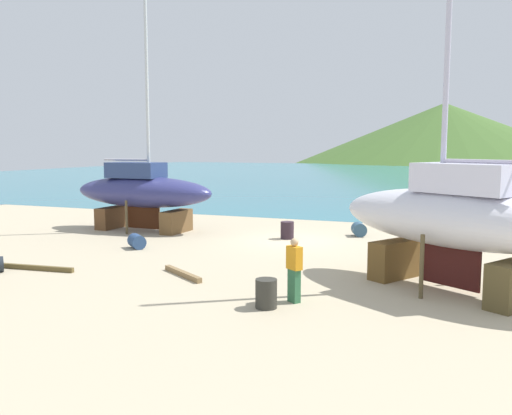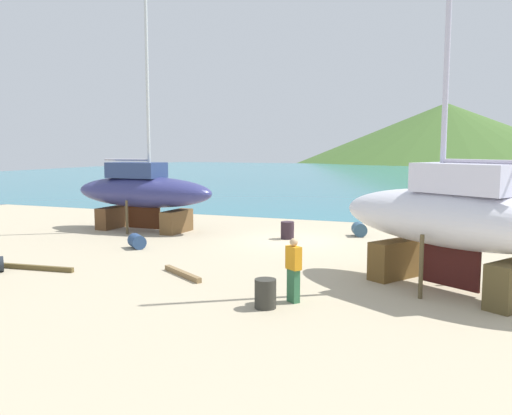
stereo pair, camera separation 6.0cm
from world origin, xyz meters
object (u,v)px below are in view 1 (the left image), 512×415
at_px(sailboat_far_slipway, 142,192).
at_px(sailboat_large_starboard, 454,219).
at_px(barrel_tar_black, 359,229).
at_px(barrel_rust_near, 471,241).
at_px(barrel_tipped_center, 266,294).
at_px(barrel_rust_mid, 137,241).
at_px(barrel_tipped_right, 287,230).
at_px(worker, 294,269).

bearing_deg(sailboat_far_slipway, sailboat_large_starboard, -21.97).
bearing_deg(barrel_tar_black, barrel_rust_near, -16.79).
height_order(barrel_rust_near, barrel_tipped_center, barrel_tipped_center).
bearing_deg(barrel_rust_mid, barrel_tipped_center, -36.24).
relative_size(barrel_rust_near, barrel_tipped_right, 1.01).
distance_m(sailboat_large_starboard, sailboat_far_slipway, 16.13).
bearing_deg(sailboat_far_slipway, barrel_rust_near, 4.20).
bearing_deg(barrel_tipped_right, worker, -70.86).
relative_size(sailboat_far_slipway, barrel_rust_near, 15.88).
bearing_deg(barrel_tipped_center, worker, 55.94).
bearing_deg(sailboat_large_starboard, barrel_tipped_center, 70.58).
bearing_deg(barrel_tipped_center, barrel_rust_mid, 143.76).
relative_size(sailboat_large_starboard, sailboat_far_slipway, 0.93).
height_order(worker, barrel_tipped_center, worker).
bearing_deg(worker, barrel_tipped_center, -178.15).
distance_m(sailboat_far_slipway, barrel_tipped_right, 7.74).
bearing_deg(barrel_rust_near, sailboat_large_starboard, -94.87).
height_order(worker, barrel_tipped_right, worker).
xyz_separation_m(sailboat_large_starboard, barrel_tipped_center, (-4.44, -3.54, -1.74)).
xyz_separation_m(sailboat_large_starboard, barrel_tipped_right, (-7.20, 6.67, -1.73)).
xyz_separation_m(sailboat_large_starboard, barrel_rust_mid, (-12.27, 2.20, -1.83)).
bearing_deg(barrel_tipped_right, barrel_rust_mid, -138.63).
distance_m(sailboat_large_starboard, barrel_tipped_right, 9.96).
distance_m(sailboat_large_starboard, barrel_rust_near, 7.40).
bearing_deg(sailboat_far_slipway, barrel_tipped_center, -42.40).
distance_m(sailboat_far_slipway, worker, 14.30).
bearing_deg(worker, sailboat_large_starboard, -18.85).
bearing_deg(barrel_tipped_right, barrel_tipped_center, -74.88).
relative_size(sailboat_far_slipway, barrel_tipped_right, 16.03).
relative_size(sailboat_far_slipway, barrel_tar_black, 15.71).
height_order(worker, barrel_tar_black, worker).
bearing_deg(sailboat_large_starboard, barrel_rust_mid, 21.86).
xyz_separation_m(sailboat_far_slipway, barrel_tipped_center, (10.33, -10.01, -1.57)).
xyz_separation_m(sailboat_far_slipway, barrel_rust_mid, (2.50, -4.27, -1.66)).
distance_m(sailboat_far_slipway, barrel_tipped_center, 14.48).
bearing_deg(barrel_tipped_center, barrel_tipped_right, 105.12).
distance_m(worker, barrel_tar_black, 11.42).
bearing_deg(worker, sailboat_far_slipway, 85.47).
xyz_separation_m(barrel_rust_near, barrel_tar_black, (-4.90, 1.48, -0.00)).
xyz_separation_m(barrel_rust_near, barrel_tipped_right, (-7.81, -0.48, 0.08)).
relative_size(barrel_rust_mid, barrel_rust_near, 1.04).
bearing_deg(barrel_rust_mid, barrel_tipped_right, 41.37).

